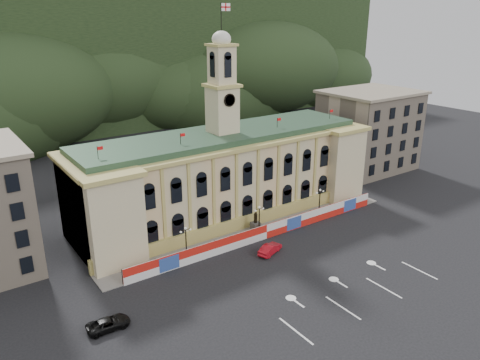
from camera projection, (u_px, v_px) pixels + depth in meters
ground at (331, 278)px, 66.54m from camera, size 260.00×260.00×0.00m
lane_markings at (358, 294)px, 62.69m from camera, size 26.00×10.00×0.02m
hill_ridge at (67, 64)px, 153.91m from camera, size 230.00×80.00×64.00m
city_hall at (224, 174)px, 85.16m from camera, size 56.20×17.60×37.10m
side_building_right at (369, 130)px, 110.44m from camera, size 21.00×17.00×18.60m
hoarding_fence at (266, 231)px, 77.75m from camera, size 50.00×0.44×2.50m
pavement at (256, 232)px, 80.19m from camera, size 56.00×5.50×0.16m
statue at (256, 226)px, 80.00m from camera, size 1.40×1.40×3.72m
lamp_left at (186, 239)px, 71.03m from camera, size 1.96×0.44×5.15m
lamp_center at (259, 218)px, 78.59m from camera, size 1.96×0.44×5.15m
lamp_right at (320, 199)px, 86.16m from camera, size 1.96×0.44×5.15m
red_sedan at (270, 249)px, 73.02m from camera, size 4.82×5.88×1.57m
black_suv at (109, 324)px, 55.59m from camera, size 2.84×5.38×1.44m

